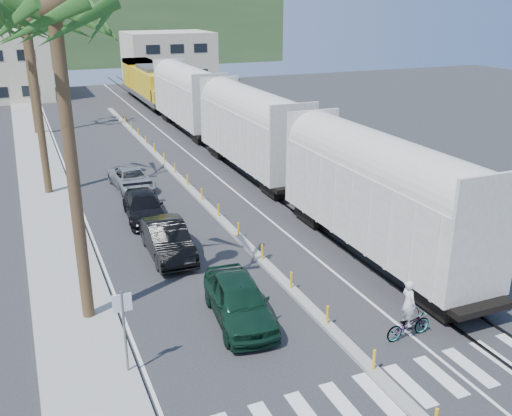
# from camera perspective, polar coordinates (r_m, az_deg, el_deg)

# --- Properties ---
(ground) EXTENTS (140.00, 140.00, 0.00)m
(ground) POSITION_cam_1_polar(r_m,az_deg,el_deg) (20.21, 9.98, -14.36)
(ground) COLOR #28282B
(ground) RESTS_ON ground
(sidewalk) EXTENTS (3.00, 90.00, 0.15)m
(sidewalk) POSITION_cam_1_polar(r_m,az_deg,el_deg) (40.39, -20.55, 2.62)
(sidewalk) COLOR gray
(sidewalk) RESTS_ON ground
(rails) EXTENTS (1.56, 100.00, 0.06)m
(rails) POSITION_cam_1_polar(r_m,az_deg,el_deg) (45.64, -3.65, 5.74)
(rails) COLOR black
(rails) RESTS_ON ground
(median) EXTENTS (0.45, 60.00, 0.85)m
(median) POSITION_cam_1_polar(r_m,az_deg,el_deg) (36.80, -6.83, 2.17)
(median) COLOR gray
(median) RESTS_ON ground
(crosswalk) EXTENTS (14.00, 2.20, 0.01)m
(crosswalk) POSITION_cam_1_polar(r_m,az_deg,el_deg) (18.90, 13.37, -17.36)
(crosswalk) COLOR silver
(crosswalk) RESTS_ON ground
(lane_markings) EXTENTS (9.42, 90.00, 0.01)m
(lane_markings) POSITION_cam_1_polar(r_m,az_deg,el_deg) (41.06, -11.71, 3.67)
(lane_markings) COLOR silver
(lane_markings) RESTS_ON ground
(freight_train) EXTENTS (3.00, 60.94, 5.85)m
(freight_train) POSITION_cam_1_polar(r_m,az_deg,el_deg) (44.16, -3.34, 9.08)
(freight_train) COLOR #B3B0A4
(freight_train) RESTS_ON ground
(palm_trees) EXTENTS (3.50, 37.20, 13.75)m
(palm_trees) POSITION_cam_1_polar(r_m,az_deg,el_deg) (36.50, -21.81, 17.95)
(palm_trees) COLOR brown
(palm_trees) RESTS_ON ground
(street_sign) EXTENTS (0.60, 0.08, 3.00)m
(street_sign) POSITION_cam_1_polar(r_m,az_deg,el_deg) (18.47, -13.09, -10.93)
(street_sign) COLOR slate
(street_sign) RESTS_ON ground
(buildings) EXTENTS (38.00, 27.00, 10.00)m
(buildings) POSITION_cam_1_polar(r_m,az_deg,el_deg) (85.76, -21.44, 14.13)
(buildings) COLOR #BEB497
(buildings) RESTS_ON ground
(hillside) EXTENTS (80.00, 20.00, 12.00)m
(hillside) POSITION_cam_1_polar(r_m,az_deg,el_deg) (114.29, -18.90, 16.43)
(hillside) COLOR #385628
(hillside) RESTS_ON ground
(car_lead) EXTENTS (3.00, 5.33, 1.68)m
(car_lead) POSITION_cam_1_polar(r_m,az_deg,el_deg) (21.44, -1.70, -9.21)
(car_lead) COLOR #10301F
(car_lead) RESTS_ON ground
(car_second) EXTENTS (1.90, 5.04, 1.64)m
(car_second) POSITION_cam_1_polar(r_m,az_deg,el_deg) (26.94, -8.87, -3.11)
(car_second) COLOR black
(car_second) RESTS_ON ground
(car_third) EXTENTS (2.65, 5.15, 1.42)m
(car_third) POSITION_cam_1_polar(r_m,az_deg,el_deg) (31.71, -11.14, 0.14)
(car_third) COLOR black
(car_third) RESTS_ON ground
(car_rear) EXTENTS (2.78, 4.95, 1.29)m
(car_rear) POSITION_cam_1_polar(r_m,az_deg,el_deg) (37.05, -12.33, 2.88)
(car_rear) COLOR #A6A9AB
(car_rear) RESTS_ON ground
(cyclist) EXTENTS (0.88, 1.95, 2.26)m
(cyclist) POSITION_cam_1_polar(r_m,az_deg,el_deg) (21.18, 14.99, -10.72)
(cyclist) COLOR #9EA0A5
(cyclist) RESTS_ON ground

